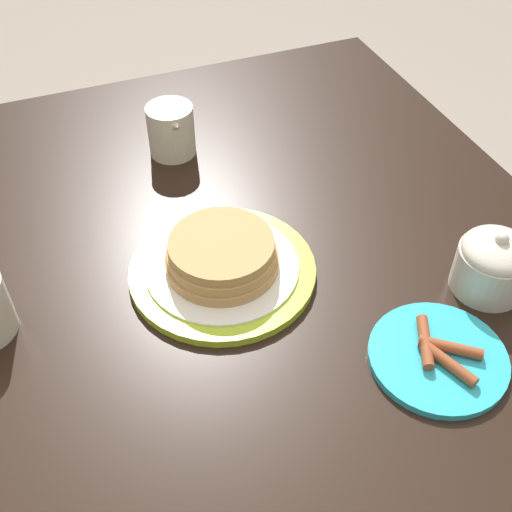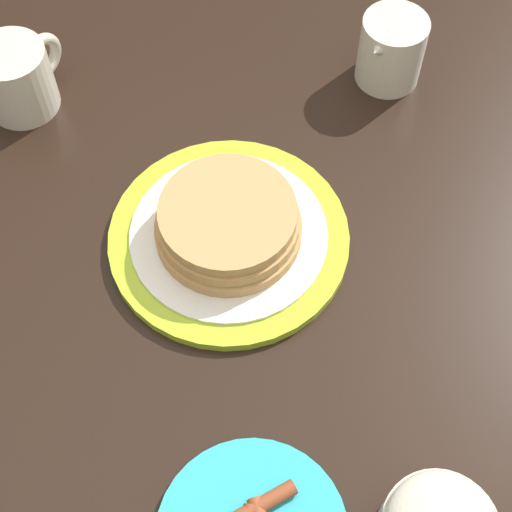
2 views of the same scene
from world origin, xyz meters
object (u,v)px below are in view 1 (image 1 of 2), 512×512
(creamer_pitcher, at_px, (171,129))
(sugar_bowl, at_px, (493,263))
(pancake_plate, at_px, (222,262))
(side_plate_bacon, at_px, (438,356))

(creamer_pitcher, distance_m, sugar_bowl, 0.55)
(pancake_plate, bearing_deg, creamer_pitcher, -3.29)
(pancake_plate, height_order, sugar_bowl, sugar_bowl)
(side_plate_bacon, xyz_separation_m, sugar_bowl, (0.08, -0.13, 0.04))
(side_plate_bacon, distance_m, sugar_bowl, 0.16)
(pancake_plate, distance_m, side_plate_bacon, 0.30)
(creamer_pitcher, xyz_separation_m, sugar_bowl, (-0.45, -0.30, -0.00))
(pancake_plate, distance_m, creamer_pitcher, 0.30)
(side_plate_bacon, distance_m, creamer_pitcher, 0.56)
(side_plate_bacon, height_order, creamer_pitcher, creamer_pitcher)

